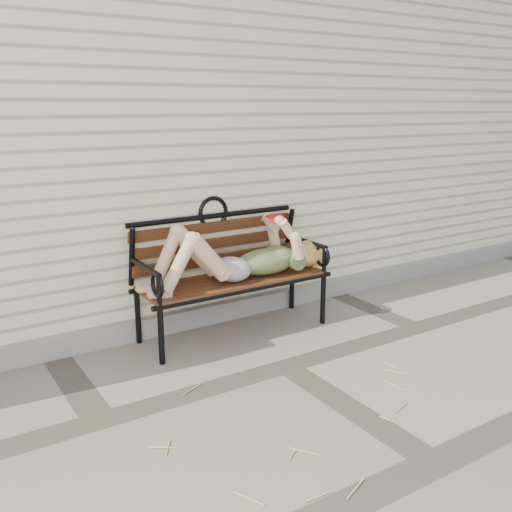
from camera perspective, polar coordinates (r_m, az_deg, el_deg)
ground at (r=3.85m, az=2.99°, el=-10.96°), size 80.00×80.00×0.00m
house_wall at (r=6.16m, az=-13.63°, el=12.83°), size 8.00×4.00×3.00m
foundation_strip at (r=4.58m, az=-4.07°, el=-5.63°), size 8.00×0.10×0.15m
garden_bench at (r=4.28m, az=-2.87°, el=-0.21°), size 1.56×0.62×1.01m
reading_woman at (r=4.18m, az=-1.89°, el=-0.11°), size 1.47×0.33×0.46m
straw_scatter at (r=3.15m, az=-1.45°, el=-17.27°), size 2.96×1.59×0.01m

